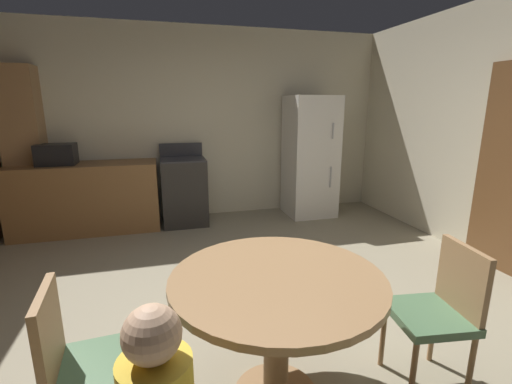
% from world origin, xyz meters
% --- Properties ---
extents(ground_plane, '(14.00, 14.00, 0.00)m').
position_xyz_m(ground_plane, '(0.00, 0.00, 0.00)').
color(ground_plane, gray).
extents(wall_back, '(5.62, 0.12, 2.70)m').
position_xyz_m(wall_back, '(0.00, 2.98, 1.35)').
color(wall_back, beige).
rests_on(wall_back, ground).
extents(kitchen_counter, '(1.79, 0.60, 0.90)m').
position_xyz_m(kitchen_counter, '(-1.61, 2.58, 0.45)').
color(kitchen_counter, olive).
rests_on(kitchen_counter, ground).
extents(pantry_column, '(0.44, 0.36, 2.10)m').
position_xyz_m(pantry_column, '(-2.29, 2.76, 1.05)').
color(pantry_column, '#9E754C').
rests_on(pantry_column, ground).
extents(oven_range, '(0.60, 0.60, 1.10)m').
position_xyz_m(oven_range, '(-0.36, 2.58, 0.47)').
color(oven_range, '#2D2B28').
rests_on(oven_range, ground).
extents(refrigerator, '(0.68, 0.68, 1.76)m').
position_xyz_m(refrigerator, '(1.50, 2.53, 0.88)').
color(refrigerator, white).
rests_on(refrigerator, ground).
extents(microwave, '(0.44, 0.32, 0.26)m').
position_xyz_m(microwave, '(-1.90, 2.58, 1.03)').
color(microwave, black).
rests_on(microwave, kitchen_counter).
extents(dining_table, '(1.14, 1.14, 0.76)m').
position_xyz_m(dining_table, '(-0.10, -0.71, 0.60)').
color(dining_table, '#9E754C').
rests_on(dining_table, ground).
extents(chair_west, '(0.43, 0.43, 0.87)m').
position_xyz_m(chair_west, '(-1.05, -0.78, 0.50)').
color(chair_west, '#9E754C').
rests_on(chair_west, ground).
extents(chair_east, '(0.45, 0.45, 0.87)m').
position_xyz_m(chair_east, '(0.85, -0.83, 0.50)').
color(chair_east, '#9E754C').
rests_on(chair_east, ground).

